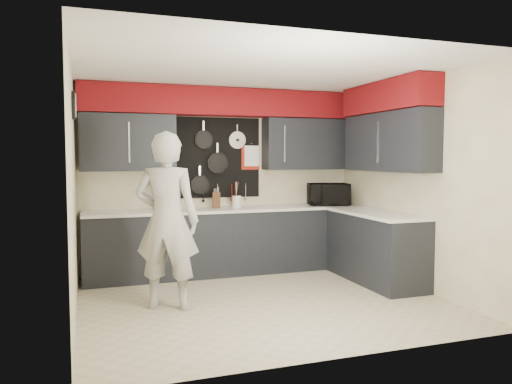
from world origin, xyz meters
name	(u,v)px	position (x,y,z in m)	size (l,w,h in m)	color
ground	(262,301)	(0.00, 0.00, 0.00)	(4.00, 4.00, 0.00)	#BFB595
back_wall_assembly	(225,130)	(0.01, 1.60, 2.01)	(4.00, 0.36, 2.60)	#F2EBBB
right_wall_assembly	(391,133)	(1.85, 0.26, 1.94)	(0.36, 3.50, 2.60)	#F2EBBB
left_wall_assembly	(73,187)	(-1.99, 0.02, 1.33)	(0.05, 3.50, 2.60)	#F2EBBB
base_cabinets	(268,242)	(0.49, 1.13, 0.46)	(3.95, 2.20, 0.92)	black
microwave	(328,194)	(1.53, 1.38, 1.08)	(0.58, 0.40, 0.32)	black
knife_block	(216,200)	(-0.15, 1.49, 1.03)	(0.10, 0.10, 0.22)	#351A11
utensil_crock	(237,202)	(0.14, 1.48, 1.00)	(0.13, 0.13, 0.17)	white
coffee_maker	(168,197)	(-0.83, 1.44, 1.10)	(0.21, 0.25, 0.35)	black
person	(167,221)	(-1.06, 0.07, 0.95)	(0.70, 0.46, 1.90)	#AEADAB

